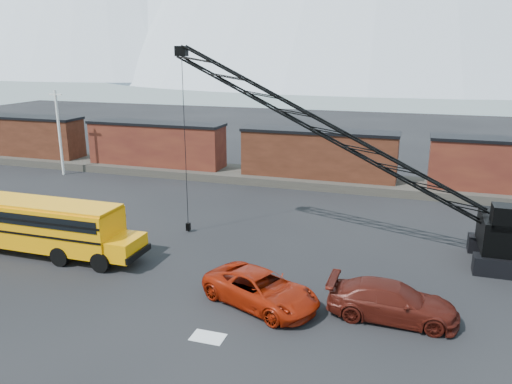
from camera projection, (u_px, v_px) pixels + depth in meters
ground at (231, 293)px, 24.48m from camera, size 160.00×160.00×0.00m
gravel_berm at (318, 180)px, 44.54m from camera, size 120.00×5.00×0.70m
boxcar_west_far at (23, 135)px, 53.34m from camera, size 13.70×3.10×4.17m
boxcar_west_near at (157, 144)px, 48.61m from camera, size 13.70×3.10×4.17m
boxcar_mid at (319, 154)px, 43.88m from camera, size 13.70×3.10×4.17m
utility_pole at (59, 132)px, 46.94m from camera, size 1.40×0.24×8.00m
snow_patch at (208, 337)px, 20.67m from camera, size 1.40×0.90×0.02m
school_bus at (44, 225)px, 28.70m from camera, size 11.65×2.65×3.19m
red_pickup at (261, 289)px, 23.12m from camera, size 6.33×4.70×1.60m
maroon_suv at (392, 301)px, 21.94m from camera, size 5.71×2.40×1.65m
crawler_crane at (351, 144)px, 28.46m from camera, size 23.19×4.20×11.95m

